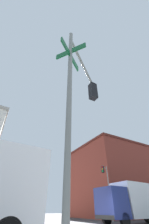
# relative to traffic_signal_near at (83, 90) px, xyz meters

# --- Properties ---
(traffic_signal_near) EXTENTS (2.42, 1.87, 6.18)m
(traffic_signal_near) POSITION_rel_traffic_signal_near_xyz_m (0.00, 0.00, 0.00)
(traffic_signal_near) COLOR slate
(traffic_signal_near) RESTS_ON ground_plane
(traffic_signal_far) EXTENTS (2.07, 1.52, 6.35)m
(traffic_signal_far) POSITION_rel_traffic_signal_near_xyz_m (11.66, 12.88, 0.05)
(traffic_signal_far) COLOR slate
(traffic_signal_far) RESTS_ON ground_plane
(building_brick) EXTENTS (20.80, 15.51, 12.56)m
(building_brick) POSITION_rel_traffic_signal_near_xyz_m (24.05, 22.26, 1.92)
(building_brick) COLOR maroon
(building_brick) RESTS_ON ground_plane
(delivery_truck) EXTENTS (8.80, 2.99, 3.54)m
(delivery_truck) POSITION_rel_traffic_signal_near_xyz_m (12.15, 9.28, -2.44)
(delivery_truck) COLOR navy
(delivery_truck) RESTS_ON ground_plane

